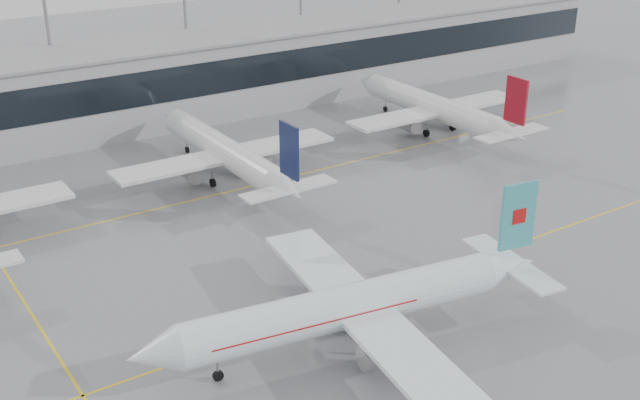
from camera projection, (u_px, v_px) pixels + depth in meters
ground at (389, 289)px, 77.21m from camera, size 320.00×320.00×0.00m
taxi_line_main at (389, 289)px, 77.21m from camera, size 120.00×0.25×0.01m
taxi_line_north at (241, 189)px, 100.15m from camera, size 120.00×0.25×0.01m
taxi_line_cross at (30, 311)px, 73.50m from camera, size 0.25×60.00×0.01m
terminal at (139, 85)px, 122.23m from camera, size 180.00×15.00×12.00m
terminal_glass at (158, 87)px, 115.85m from camera, size 180.00×0.20×5.00m
terminal_roof at (136, 45)px, 119.75m from camera, size 182.00×16.00×0.40m
light_masts at (120, 30)px, 123.88m from camera, size 156.40×1.00×22.60m
air_canada_jet at (357, 305)px, 67.11m from camera, size 37.95×30.97×12.08m
parked_jet_c at (226, 152)px, 101.49m from camera, size 29.64×36.96×11.72m
parked_jet_d at (436, 108)px, 119.20m from camera, size 29.64×36.96×11.72m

